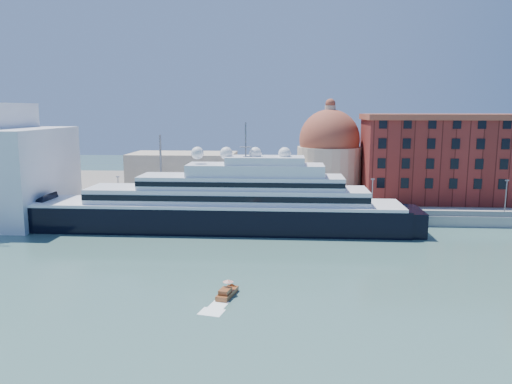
{
  "coord_description": "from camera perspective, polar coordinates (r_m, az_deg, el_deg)",
  "views": [
    {
      "loc": [
        10.93,
        -84.15,
        26.54
      ],
      "look_at": [
        3.93,
        18.0,
        9.47
      ],
      "focal_mm": 35.0,
      "sensor_mm": 36.0,
      "label": 1
    }
  ],
  "objects": [
    {
      "name": "lamp_posts",
      "position": [
        119.96,
        -7.47,
        1.38
      ],
      "size": [
        120.8,
        2.4,
        18.0
      ],
      "color": "slate",
      "rests_on": "quay"
    },
    {
      "name": "ground",
      "position": [
        88.91,
        -3.35,
        -7.92
      ],
      "size": [
        400.0,
        400.0,
        0.0
      ],
      "primitive_type": "plane",
      "color": "#335956",
      "rests_on": "ground"
    },
    {
      "name": "service_barge",
      "position": [
        123.84,
        -26.96,
        -3.58
      ],
      "size": [
        12.72,
        5.85,
        2.76
      ],
      "rotation": [
        0.0,
        0.0,
        -0.15
      ],
      "color": "white",
      "rests_on": "ground"
    },
    {
      "name": "superyacht",
      "position": [
        110.88,
        -5.73,
        -1.9
      ],
      "size": [
        92.75,
        12.86,
        27.72
      ],
      "color": "black",
      "rests_on": "ground"
    },
    {
      "name": "water_taxi",
      "position": [
        72.94,
        -3.35,
        -11.39
      ],
      "size": [
        2.84,
        5.43,
        2.46
      ],
      "rotation": [
        0.0,
        0.0,
        -0.23
      ],
      "color": "brown",
      "rests_on": "ground"
    },
    {
      "name": "warehouse",
      "position": [
        142.78,
        20.66,
        3.74
      ],
      "size": [
        43.0,
        19.0,
        23.25
      ],
      "color": "maroon",
      "rests_on": "land"
    },
    {
      "name": "land",
      "position": [
        161.56,
        -0.01,
        0.37
      ],
      "size": [
        260.0,
        72.0,
        2.0
      ],
      "primitive_type": "cube",
      "color": "slate",
      "rests_on": "ground"
    },
    {
      "name": "quay_fence",
      "position": [
        116.56,
        -1.54,
        -2.14
      ],
      "size": [
        180.0,
        0.1,
        1.2
      ],
      "primitive_type": "cube",
      "color": "slate",
      "rests_on": "quay"
    },
    {
      "name": "quay",
      "position": [
        121.32,
        -1.34,
        -2.57
      ],
      "size": [
        180.0,
        10.0,
        2.5
      ],
      "primitive_type": "cube",
      "color": "gray",
      "rests_on": "ground"
    },
    {
      "name": "church",
      "position": [
        142.8,
        2.08,
        3.18
      ],
      "size": [
        66.0,
        18.0,
        25.5
      ],
      "color": "beige",
      "rests_on": "land"
    }
  ]
}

